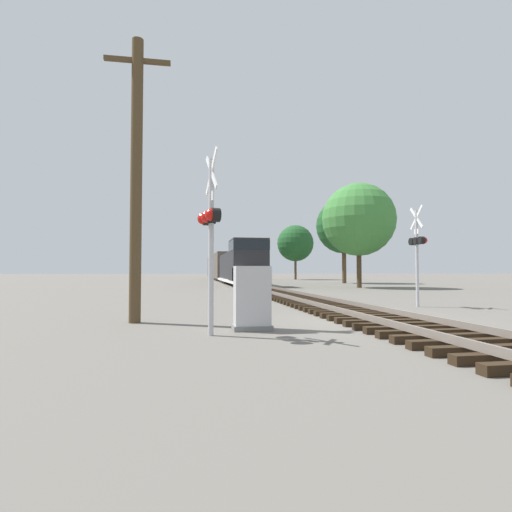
{
  "coord_description": "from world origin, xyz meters",
  "views": [
    {
      "loc": [
        -5.18,
        -10.53,
        1.41
      ],
      "look_at": [
        -1.97,
        8.53,
        2.14
      ],
      "focal_mm": 28.0,
      "sensor_mm": 36.0,
      "label": 1
    }
  ],
  "objects_px": {
    "utility_pole": "(136,175)",
    "tree_mid_background": "(344,226)",
    "tree_far_right": "(359,220)",
    "relay_cabinet": "(252,298)",
    "freight_train": "(226,267)",
    "crossing_signal_far": "(418,245)",
    "tree_deep_background": "(295,243)",
    "crossing_signal_near": "(210,224)"
  },
  "relations": [
    {
      "from": "freight_train",
      "to": "crossing_signal_far",
      "type": "distance_m",
      "value": 42.05
    },
    {
      "from": "crossing_signal_far",
      "to": "utility_pole",
      "type": "xyz_separation_m",
      "value": [
        -10.39,
        -3.18,
        1.62
      ]
    },
    {
      "from": "freight_train",
      "to": "tree_mid_background",
      "type": "height_order",
      "value": "tree_mid_background"
    },
    {
      "from": "freight_train",
      "to": "utility_pole",
      "type": "distance_m",
      "value": 45.59
    },
    {
      "from": "tree_mid_background",
      "to": "tree_deep_background",
      "type": "height_order",
      "value": "tree_mid_background"
    },
    {
      "from": "utility_pole",
      "to": "tree_mid_background",
      "type": "height_order",
      "value": "tree_mid_background"
    },
    {
      "from": "freight_train",
      "to": "tree_deep_background",
      "type": "relative_size",
      "value": 5.46
    },
    {
      "from": "crossing_signal_near",
      "to": "tree_far_right",
      "type": "xyz_separation_m",
      "value": [
        13.69,
        22.85,
        3.31
      ]
    },
    {
      "from": "utility_pole",
      "to": "relay_cabinet",
      "type": "bearing_deg",
      "value": -31.7
    },
    {
      "from": "utility_pole",
      "to": "tree_far_right",
      "type": "xyz_separation_m",
      "value": [
        15.59,
        20.34,
        1.7
      ]
    },
    {
      "from": "freight_train",
      "to": "utility_pole",
      "type": "bearing_deg",
      "value": -98.37
    },
    {
      "from": "freight_train",
      "to": "crossing_signal_far",
      "type": "bearing_deg",
      "value": -84.87
    },
    {
      "from": "relay_cabinet",
      "to": "tree_deep_background",
      "type": "relative_size",
      "value": 0.17
    },
    {
      "from": "tree_deep_background",
      "to": "crossing_signal_far",
      "type": "bearing_deg",
      "value": -99.64
    },
    {
      "from": "crossing_signal_near",
      "to": "tree_mid_background",
      "type": "distance_m",
      "value": 39.04
    },
    {
      "from": "relay_cabinet",
      "to": "utility_pole",
      "type": "bearing_deg",
      "value": 148.3
    },
    {
      "from": "freight_train",
      "to": "tree_far_right",
      "type": "distance_m",
      "value": 26.55
    },
    {
      "from": "tree_deep_background",
      "to": "freight_train",
      "type": "bearing_deg",
      "value": -149.73
    },
    {
      "from": "freight_train",
      "to": "crossing_signal_far",
      "type": "xyz_separation_m",
      "value": [
        3.76,
        -41.87,
        0.42
      ]
    },
    {
      "from": "utility_pole",
      "to": "tree_far_right",
      "type": "relative_size",
      "value": 0.89
    },
    {
      "from": "crossing_signal_near",
      "to": "crossing_signal_far",
      "type": "relative_size",
      "value": 1.02
    },
    {
      "from": "crossing_signal_far",
      "to": "utility_pole",
      "type": "distance_m",
      "value": 10.99
    },
    {
      "from": "freight_train",
      "to": "crossing_signal_near",
      "type": "relative_size",
      "value": 12.02
    },
    {
      "from": "relay_cabinet",
      "to": "tree_mid_background",
      "type": "height_order",
      "value": "tree_mid_background"
    },
    {
      "from": "crossing_signal_near",
      "to": "utility_pole",
      "type": "bearing_deg",
      "value": -154.54
    },
    {
      "from": "crossing_signal_near",
      "to": "tree_far_right",
      "type": "relative_size",
      "value": 0.46
    },
    {
      "from": "relay_cabinet",
      "to": "tree_mid_background",
      "type": "xyz_separation_m",
      "value": [
        16.15,
        34.11,
        5.85
      ]
    },
    {
      "from": "freight_train",
      "to": "crossing_signal_far",
      "type": "height_order",
      "value": "freight_train"
    },
    {
      "from": "crossing_signal_far",
      "to": "tree_mid_background",
      "type": "relative_size",
      "value": 0.41
    },
    {
      "from": "freight_train",
      "to": "crossing_signal_near",
      "type": "bearing_deg",
      "value": -95.68
    },
    {
      "from": "crossing_signal_near",
      "to": "tree_mid_background",
      "type": "xyz_separation_m",
      "value": [
        17.2,
        34.8,
        4.17
      ]
    },
    {
      "from": "utility_pole",
      "to": "crossing_signal_far",
      "type": "bearing_deg",
      "value": 17.04
    },
    {
      "from": "relay_cabinet",
      "to": "tree_mid_background",
      "type": "relative_size",
      "value": 0.16
    },
    {
      "from": "crossing_signal_near",
      "to": "utility_pole",
      "type": "distance_m",
      "value": 3.53
    },
    {
      "from": "freight_train",
      "to": "relay_cabinet",
      "type": "relative_size",
      "value": 32.02
    },
    {
      "from": "freight_train",
      "to": "relay_cabinet",
      "type": "distance_m",
      "value": 47.04
    },
    {
      "from": "tree_far_right",
      "to": "tree_mid_background",
      "type": "distance_m",
      "value": 12.48
    },
    {
      "from": "tree_far_right",
      "to": "tree_deep_background",
      "type": "xyz_separation_m",
      "value": [
        3.12,
        31.76,
        0.22
      ]
    },
    {
      "from": "relay_cabinet",
      "to": "tree_mid_background",
      "type": "distance_m",
      "value": 38.19
    },
    {
      "from": "crossing_signal_far",
      "to": "crossing_signal_near",
      "type": "bearing_deg",
      "value": 125.97
    },
    {
      "from": "crossing_signal_near",
      "to": "tree_deep_background",
      "type": "height_order",
      "value": "tree_deep_background"
    },
    {
      "from": "crossing_signal_far",
      "to": "utility_pole",
      "type": "height_order",
      "value": "utility_pole"
    }
  ]
}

